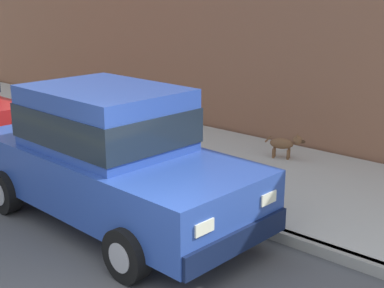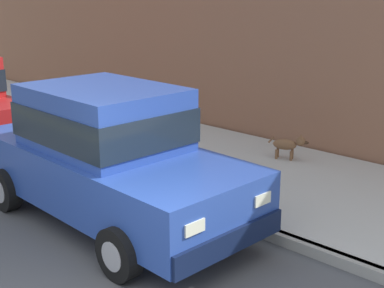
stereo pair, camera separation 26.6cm
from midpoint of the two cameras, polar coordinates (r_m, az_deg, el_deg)
name	(u,v)px [view 2 (the right image)]	position (r m, az deg, el deg)	size (l,w,h in m)	color
curb	(284,239)	(7.12, 10.92, -9.98)	(0.16, 64.00, 0.14)	gray
sidewalk	(351,201)	(8.58, 17.52, -5.82)	(3.60, 64.00, 0.14)	#B7B5AD
car_blue_sedan	(108,154)	(7.47, -8.00, -1.04)	(2.16, 4.66, 1.92)	#28479E
dog_brown	(288,144)	(10.02, 11.01, -0.03)	(0.38, 0.72, 0.49)	brown
building_facade	(174,34)	(13.26, -1.38, 11.71)	(0.50, 20.00, 4.29)	#8C5B42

